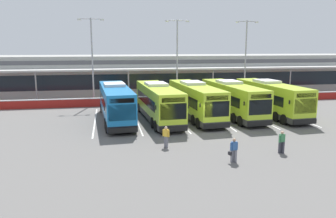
# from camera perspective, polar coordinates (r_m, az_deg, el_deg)

# --- Properties ---
(ground_plane) EXTENTS (200.00, 200.00, 0.00)m
(ground_plane) POSITION_cam_1_polar(r_m,az_deg,el_deg) (30.15, 7.63, -3.82)
(ground_plane) COLOR #605E5B
(terminal_building) EXTENTS (70.00, 13.00, 6.00)m
(terminal_building) POSITION_cam_1_polar(r_m,az_deg,el_deg) (55.57, -0.86, 6.11)
(terminal_building) COLOR #B7B7B2
(terminal_building) RESTS_ON ground
(red_barrier_wall) EXTENTS (60.00, 0.40, 1.10)m
(red_barrier_wall) POSITION_cam_1_polar(r_m,az_deg,el_deg) (43.76, 1.83, 1.59)
(red_barrier_wall) COLOR maroon
(red_barrier_wall) RESTS_ON ground
(coach_bus_leftmost) EXTENTS (3.55, 12.29, 3.78)m
(coach_bus_leftmost) POSITION_cam_1_polar(r_m,az_deg,el_deg) (34.03, -8.94, 0.90)
(coach_bus_leftmost) COLOR #1972B7
(coach_bus_leftmost) RESTS_ON ground
(coach_bus_left_centre) EXTENTS (3.55, 12.29, 3.78)m
(coach_bus_left_centre) POSITION_cam_1_polar(r_m,az_deg,el_deg) (34.03, -1.69, 1.03)
(coach_bus_left_centre) COLOR #B7DB2D
(coach_bus_left_centre) RESTS_ON ground
(coach_bus_centre) EXTENTS (3.55, 12.29, 3.78)m
(coach_bus_centre) POSITION_cam_1_polar(r_m,az_deg,el_deg) (35.24, 4.66, 1.34)
(coach_bus_centre) COLOR #B7DB2D
(coach_bus_centre) RESTS_ON ground
(coach_bus_right_centre) EXTENTS (3.55, 12.29, 3.78)m
(coach_bus_right_centre) POSITION_cam_1_polar(r_m,az_deg,el_deg) (36.67, 10.91, 1.55)
(coach_bus_right_centre) COLOR #B7DB2D
(coach_bus_right_centre) RESTS_ON ground
(coach_bus_rightmost) EXTENTS (3.55, 12.29, 3.78)m
(coach_bus_rightmost) POSITION_cam_1_polar(r_m,az_deg,el_deg) (38.35, 17.12, 1.67)
(coach_bus_rightmost) COLOR #B7DB2D
(coach_bus_rightmost) RESTS_ON ground
(bay_stripe_far_west) EXTENTS (0.14, 13.00, 0.01)m
(bay_stripe_far_west) POSITION_cam_1_polar(r_m,az_deg,el_deg) (34.59, -12.38, -2.07)
(bay_stripe_far_west) COLOR silver
(bay_stripe_far_west) RESTS_ON ground
(bay_stripe_west) EXTENTS (0.14, 13.00, 0.01)m
(bay_stripe_west) POSITION_cam_1_polar(r_m,az_deg,el_deg) (34.68, -5.43, -1.83)
(bay_stripe_west) COLOR silver
(bay_stripe_west) RESTS_ON ground
(bay_stripe_mid_west) EXTENTS (0.14, 13.00, 0.01)m
(bay_stripe_mid_west) POSITION_cam_1_polar(r_m,az_deg,el_deg) (35.26, 1.38, -1.57)
(bay_stripe_mid_west) COLOR silver
(bay_stripe_mid_west) RESTS_ON ground
(bay_stripe_centre) EXTENTS (0.14, 13.00, 0.01)m
(bay_stripe_centre) POSITION_cam_1_polar(r_m,az_deg,el_deg) (36.33, 7.89, -1.30)
(bay_stripe_centre) COLOR silver
(bay_stripe_centre) RESTS_ON ground
(bay_stripe_mid_east) EXTENTS (0.14, 13.00, 0.01)m
(bay_stripe_mid_east) POSITION_cam_1_polar(r_m,az_deg,el_deg) (37.84, 13.94, -1.04)
(bay_stripe_mid_east) COLOR silver
(bay_stripe_mid_east) RESTS_ON ground
(bay_stripe_east) EXTENTS (0.14, 13.00, 0.01)m
(bay_stripe_east) POSITION_cam_1_polar(r_m,az_deg,el_deg) (39.74, 19.48, -0.78)
(bay_stripe_east) COLOR silver
(bay_stripe_east) RESTS_ON ground
(pedestrian_with_handbag) EXTENTS (0.64, 0.33, 1.62)m
(pedestrian_with_handbag) POSITION_cam_1_polar(r_m,az_deg,el_deg) (22.38, 11.17, -6.84)
(pedestrian_with_handbag) COLOR slate
(pedestrian_with_handbag) RESTS_ON ground
(pedestrian_in_dark_coat) EXTENTS (0.54, 0.30, 1.62)m
(pedestrian_in_dark_coat) POSITION_cam_1_polar(r_m,az_deg,el_deg) (25.11, 18.89, -5.24)
(pedestrian_in_dark_coat) COLOR #33333D
(pedestrian_in_dark_coat) RESTS_ON ground
(pedestrian_child) EXTENTS (0.49, 0.42, 1.62)m
(pedestrian_child) POSITION_cam_1_polar(r_m,az_deg,el_deg) (25.13, -0.34, -4.63)
(pedestrian_child) COLOR slate
(pedestrian_child) RESTS_ON ground
(lamp_post_west) EXTENTS (3.24, 0.28, 11.00)m
(lamp_post_west) POSITION_cam_1_polar(r_m,az_deg,el_deg) (44.16, -12.84, 8.89)
(lamp_post_west) COLOR #9E9EA3
(lamp_post_west) RESTS_ON ground
(lamp_post_centre) EXTENTS (3.24, 0.28, 11.00)m
(lamp_post_centre) POSITION_cam_1_polar(r_m,az_deg,el_deg) (46.05, 1.57, 9.22)
(lamp_post_centre) COLOR #9E9EA3
(lamp_post_centre) RESTS_ON ground
(lamp_post_east) EXTENTS (3.24, 0.28, 11.00)m
(lamp_post_east) POSITION_cam_1_polar(r_m,az_deg,el_deg) (48.76, 13.14, 9.04)
(lamp_post_east) COLOR #9E9EA3
(lamp_post_east) RESTS_ON ground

